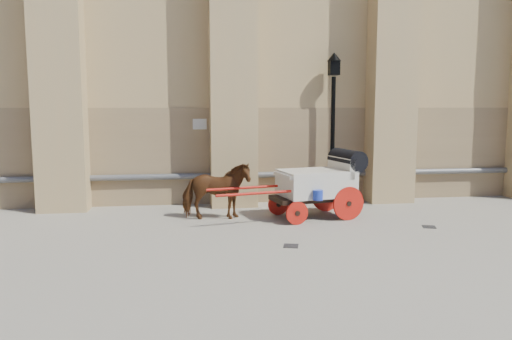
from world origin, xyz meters
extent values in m
plane|color=gray|center=(0.00, 0.00, 0.00)|extent=(90.00, 90.00, 0.00)
cube|color=#8E7552|center=(2.00, 4.15, 1.50)|extent=(44.00, 0.35, 3.00)
cylinder|color=#59595B|center=(2.00, 3.88, 0.90)|extent=(42.00, 0.18, 0.18)
cube|color=beige|center=(-2.00, 3.97, 2.50)|extent=(0.42, 0.04, 0.32)
imported|color=brown|center=(-1.65, 1.78, 0.78)|extent=(1.89, 0.97, 1.55)
cube|color=black|center=(0.98, 1.62, 0.56)|extent=(2.38, 1.45, 0.12)
cube|color=beige|center=(1.08, 1.64, 0.96)|extent=(2.14, 1.63, 0.71)
cube|color=beige|center=(1.82, 1.80, 1.36)|extent=(0.41, 1.27, 0.56)
cube|color=beige|center=(0.24, 1.46, 1.21)|extent=(0.58, 1.16, 0.10)
cylinder|color=black|center=(2.02, 1.84, 1.56)|extent=(0.81, 1.35, 0.57)
cylinder|color=#B9170E|center=(1.85, 1.17, 0.45)|extent=(0.90, 0.25, 0.91)
cylinder|color=#B9170E|center=(1.59, 2.39, 0.45)|extent=(0.90, 0.25, 0.91)
cylinder|color=#B9170E|center=(0.37, 0.85, 0.30)|extent=(0.61, 0.18, 0.61)
cylinder|color=#B9170E|center=(0.11, 2.08, 0.30)|extent=(0.61, 0.18, 0.61)
cylinder|color=#B9170E|center=(-0.56, 0.83, 0.86)|extent=(2.39, 0.57, 0.07)
cylinder|color=#B9170E|center=(-0.74, 1.72, 0.86)|extent=(2.39, 0.57, 0.07)
cylinder|color=#1D36AE|center=(0.93, 0.89, 0.76)|extent=(0.26, 0.26, 0.26)
cylinder|color=black|center=(2.12, 3.60, 1.97)|extent=(0.13, 0.13, 3.95)
cone|color=black|center=(2.12, 3.60, 0.20)|extent=(0.39, 0.39, 0.39)
cube|color=black|center=(2.12, 3.60, 4.22)|extent=(0.31, 0.31, 0.46)
cone|color=black|center=(2.12, 3.60, 4.55)|extent=(0.44, 0.44, 0.26)
cube|color=black|center=(-0.21, -1.09, 0.01)|extent=(0.40, 0.40, 0.01)
cube|color=black|center=(3.63, 0.11, 0.01)|extent=(0.40, 0.40, 0.01)
camera|label=1|loc=(-2.48, -11.49, 3.04)|focal=35.00mm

